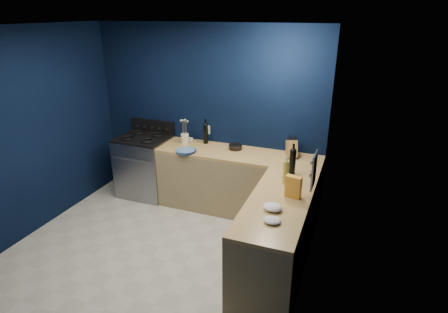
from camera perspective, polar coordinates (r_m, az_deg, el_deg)
The scene contains 28 objects.
floor at distance 4.63m, azimuth -11.21°, elevation -15.18°, with size 3.50×3.50×0.02m, color #ADA897.
ceiling at distance 3.72m, azimuth -14.30°, elevation 19.11°, with size 3.50×3.50×0.02m, color silver.
wall_back at distance 5.46m, azimuth -2.58°, elevation 6.47°, with size 3.50×0.02×2.60m, color black.
wall_right at distance 3.41m, azimuth 13.17°, elevation -3.85°, with size 0.02×3.50×2.60m, color black.
wall_left at distance 5.14m, azimuth -29.32°, elevation 2.63°, with size 0.02×3.50×2.60m, color black.
cab_back at distance 5.29m, azimuth 2.19°, elevation -4.17°, with size 2.30×0.63×0.86m, color #907A50.
top_back at distance 5.10m, azimuth 2.26°, elevation 0.37°, with size 2.30×0.63×0.04m, color olive.
cab_right at distance 4.13m, azimuth 8.17°, elevation -12.50°, with size 0.63×1.67×0.86m, color #907A50.
top_right at distance 3.90m, azimuth 8.52°, elevation -7.03°, with size 0.63×1.67×0.04m, color olive.
gas_range at distance 5.88m, azimuth -12.12°, elevation -1.56°, with size 0.76×0.66×0.92m, color gray.
oven_door at distance 5.65m, azimuth -13.81°, elevation -2.83°, with size 0.59×0.02×0.42m, color black.
cooktop at distance 5.71m, azimuth -12.50°, elevation 2.82°, with size 0.76×0.66×0.03m, color black.
backguard at distance 5.92m, azimuth -11.02°, elevation 4.68°, with size 0.76×0.06×0.20m, color black.
spice_panel at distance 3.97m, azimuth 13.85°, elevation -2.11°, with size 0.02×0.28×0.38m, color gray.
wall_outlet at distance 5.51m, azimuth -2.63°, elevation 4.20°, with size 0.09×0.02×0.13m, color white.
plate_stack at distance 5.14m, azimuth -5.98°, elevation 0.87°, with size 0.27×0.27×0.03m, color #39588D.
ramekin at distance 5.62m, azimuth -5.27°, elevation 2.74°, with size 0.08×0.08×0.03m, color white.
utensil_crock at distance 5.47m, azimuth -6.11°, elevation 2.79°, with size 0.12×0.12×0.15m, color #F5E9BF.
wine_bottle_back at distance 5.42m, azimuth -2.87°, elevation 3.53°, with size 0.07×0.07×0.29m, color black.
lemon_basket at distance 5.21m, azimuth 1.78°, elevation 1.50°, with size 0.19×0.19×0.07m, color black.
knife_block at distance 5.01m, azimuth 10.48°, elevation 1.22°, with size 0.12×0.21×0.23m, color olive.
wine_bottle_right at distance 4.44m, azimuth 10.62°, elevation -0.93°, with size 0.08×0.08×0.31m, color black.
oil_bottle at distance 4.20m, azimuth 9.58°, elevation -2.47°, with size 0.06×0.06×0.28m, color #A69D35.
spice_jar_near at distance 4.21m, azimuth 11.20°, elevation -3.81°, with size 0.05×0.05×0.11m, color olive.
spice_jar_far at distance 4.14m, azimuth 10.19°, elevation -4.32°, with size 0.05×0.05×0.09m, color olive.
crouton_bag at distance 3.93m, azimuth 10.75°, elevation -4.66°, with size 0.16×0.08×0.24m, color #BC4823.
towel_front at distance 3.69m, azimuth 7.59°, elevation -7.84°, with size 0.19×0.16×0.07m, color white.
towel_end at distance 3.49m, azimuth 7.50°, elevation -9.81°, with size 0.16×0.15×0.05m, color white.
Camera 1 is at (2.10, -3.07, 2.75)m, focal length 29.35 mm.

